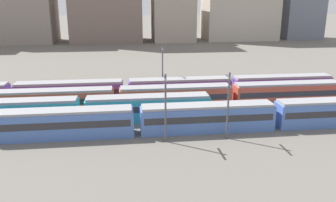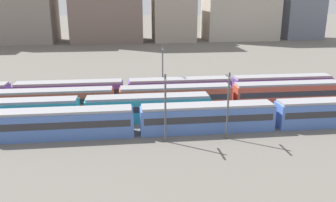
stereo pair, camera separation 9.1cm
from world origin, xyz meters
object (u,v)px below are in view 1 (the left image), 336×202
object	(u,v)px
train_track_1	(13,113)
train_track_2	(232,95)
train_track_3	(126,90)
catenary_pole_1	(163,68)
train_track_0	(207,117)
catenary_pole_0	(166,105)
catenary_pole_2	(228,102)

from	to	relation	value
train_track_1	train_track_2	bearing A→B (deg)	8.91
train_track_1	train_track_2	xyz separation A→B (m)	(33.15, 5.20, 0.00)
train_track_3	catenary_pole_1	distance (m)	8.18
train_track_0	catenary_pole_0	size ratio (longest dim) A/B	10.78
train_track_0	catenary_pole_0	bearing A→B (deg)	-153.06
train_track_1	catenary_pole_1	world-z (taller)	catenary_pole_1
train_track_1	train_track_3	distance (m)	18.87
catenary_pole_0	train_track_3	bearing A→B (deg)	104.24
catenary_pole_2	train_track_1	bearing A→B (deg)	163.98
train_track_2	catenary_pole_1	xyz separation A→B (m)	(-10.63, 8.49, 3.17)
train_track_1	train_track_3	world-z (taller)	same
catenary_pole_1	train_track_2	bearing A→B (deg)	-38.61
catenary_pole_0	train_track_2	bearing A→B (deg)	46.73
catenary_pole_0	catenary_pole_2	bearing A→B (deg)	0.83
train_track_0	catenary_pole_2	size ratio (longest dim) A/B	10.85
catenary_pole_1	catenary_pole_2	xyz separation A→B (m)	(5.86, -21.84, -0.23)
train_track_0	catenary_pole_0	world-z (taller)	catenary_pole_0
train_track_0	train_track_1	distance (m)	27.01
train_track_2	catenary_pole_1	distance (m)	13.96
train_track_0	train_track_2	world-z (taller)	same
train_track_3	train_track_0	bearing A→B (deg)	-55.39
train_track_3	catenary_pole_2	xyz separation A→B (m)	(12.64, -18.55, 2.94)
train_track_2	catenary_pole_0	bearing A→B (deg)	-133.27
train_track_0	train_track_1	bearing A→B (deg)	168.90
train_track_0	train_track_3	size ratio (longest dim) A/B	1.25
train_track_0	catenary_pole_2	distance (m)	4.57
train_track_3	catenary_pole_1	xyz separation A→B (m)	(6.78, 3.29, 3.17)
train_track_1	catenary_pole_2	size ratio (longest dim) A/B	6.47
train_track_0	catenary_pole_2	xyz separation A→B (m)	(1.88, -2.95, 2.94)
train_track_3	train_track_1	bearing A→B (deg)	-146.55
train_track_0	train_track_3	xyz separation A→B (m)	(-10.77, 15.60, 0.00)
catenary_pole_1	train_track_0	bearing A→B (deg)	-78.09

